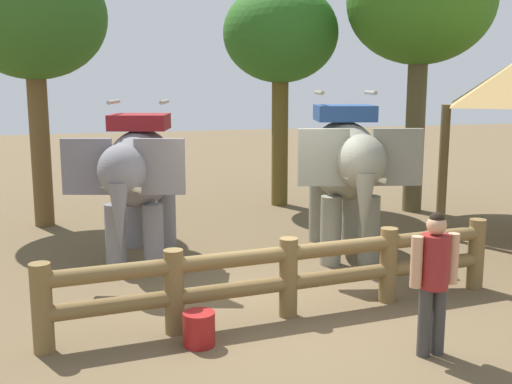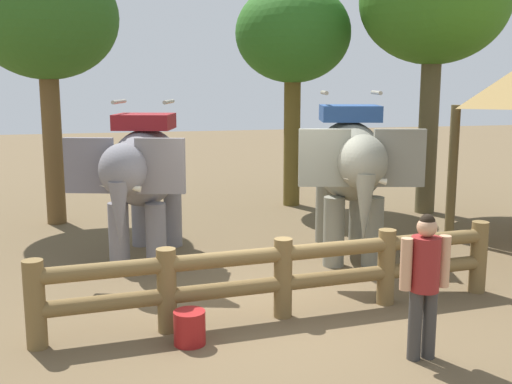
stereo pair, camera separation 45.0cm
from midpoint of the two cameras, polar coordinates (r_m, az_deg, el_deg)
The scene contains 9 objects.
ground_plane at distance 8.57m, azimuth 3.45°, elevation -10.65°, with size 60.00×60.00×0.00m, color brown.
log_fence at distance 8.11m, azimuth 4.10°, elevation -7.38°, with size 6.30×0.76×1.05m.
elephant_near_left at distance 10.56m, azimuth -9.13°, elevation 1.83°, with size 2.16×3.26×2.73m.
elephant_center at distance 10.80m, azimuth 9.84°, elevation 2.44°, with size 2.19×3.44×2.88m.
tourist_woman_in_black at distance 7.10m, azimuth 17.01°, elevation -7.43°, with size 0.58×0.32×1.65m.
tree_far_left at distance 13.80m, azimuth -17.88°, elevation 14.78°, with size 2.98×2.98×5.59m.
tree_back_center at distance 15.18m, azimuth 4.29°, elevation 14.08°, with size 2.74×2.74×5.32m.
tree_far_right at distance 14.95m, azimuth 16.95°, elevation 16.28°, with size 3.32×3.32×6.22m.
feed_bucket at distance 7.44m, azimuth -4.37°, elevation -12.34°, with size 0.38×0.38×0.40m.
Camera 2 is at (-2.17, -7.71, 3.05)m, focal length 43.52 mm.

